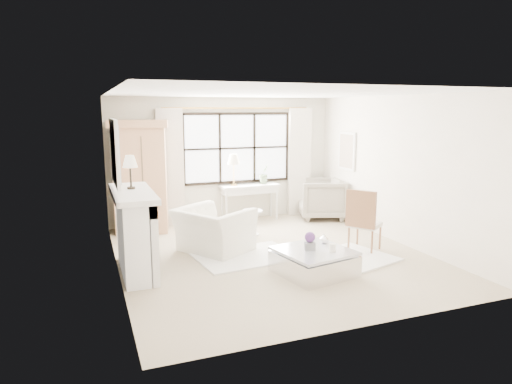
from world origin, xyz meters
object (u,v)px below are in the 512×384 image
console_table (249,202)px  coffee_table (314,262)px  armoire (141,176)px  club_armchair (213,230)px

console_table → coffee_table: bearing=-96.0°
armoire → console_table: (2.36, 0.16, -0.74)m
coffee_table → console_table: bearing=74.8°
armoire → coffee_table: 4.10m
armoire → console_table: bearing=15.3°
coffee_table → club_armchair: bearing=113.9°
armoire → club_armchair: armoire is taller
club_armchair → coffee_table: (1.11, -1.60, -0.20)m
console_table → coffee_table: size_ratio=1.12×
armoire → coffee_table: size_ratio=1.91×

